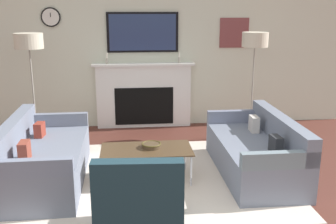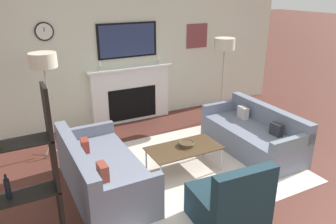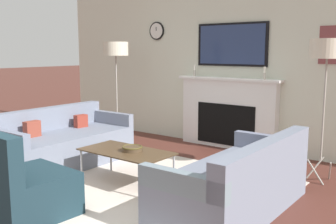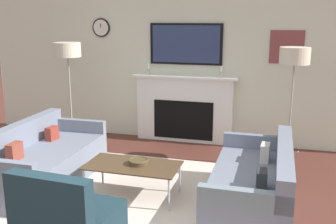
% 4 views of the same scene
% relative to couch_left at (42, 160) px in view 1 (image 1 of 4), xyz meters
% --- Properties ---
extents(fireplace_wall, '(7.36, 0.28, 2.70)m').
position_rel_couch_left_xyz_m(fireplace_wall, '(1.32, 2.33, 0.94)').
color(fireplace_wall, silver).
rests_on(fireplace_wall, ground_plane).
extents(area_rug, '(3.26, 2.57, 0.01)m').
position_rel_couch_left_xyz_m(area_rug, '(1.32, 0.00, -0.28)').
color(area_rug, beige).
rests_on(area_rug, ground_plane).
extents(couch_left, '(0.90, 1.85, 0.77)m').
position_rel_couch_left_xyz_m(couch_left, '(0.00, 0.00, 0.00)').
color(couch_left, slate).
rests_on(couch_left, ground_plane).
extents(couch_right, '(0.85, 1.83, 0.75)m').
position_rel_couch_left_xyz_m(couch_right, '(2.64, 0.00, -0.01)').
color(couch_right, slate).
rests_on(couch_right, ground_plane).
extents(armchair, '(0.80, 0.78, 0.86)m').
position_rel_couch_left_xyz_m(armchair, '(1.12, -1.33, -0.00)').
color(armchair, '#1A303A').
rests_on(armchair, ground_plane).
extents(coffee_table, '(1.10, 0.57, 0.41)m').
position_rel_couch_left_xyz_m(coffee_table, '(1.25, -0.06, 0.10)').
color(coffee_table, '#4C3823').
rests_on(coffee_table, ground_plane).
extents(decorative_bowl, '(0.24, 0.24, 0.06)m').
position_rel_couch_left_xyz_m(decorative_bowl, '(1.31, -0.03, 0.15)').
color(decorative_bowl, '#4D3B28').
rests_on(decorative_bowl, coffee_table).
extents(floor_lamp_left, '(0.42, 0.42, 1.71)m').
position_rel_couch_left_xyz_m(floor_lamp_left, '(-0.38, 1.44, 1.28)').
color(floor_lamp_left, '#9E998E').
rests_on(floor_lamp_left, ground_plane).
extents(floor_lamp_right, '(0.40, 0.40, 1.70)m').
position_rel_couch_left_xyz_m(floor_lamp_right, '(3.02, 1.44, 1.27)').
color(floor_lamp_right, '#9E998E').
rests_on(floor_lamp_right, ground_plane).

